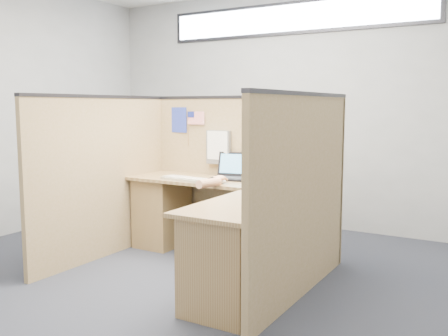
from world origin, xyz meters
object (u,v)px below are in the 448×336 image
Objects in this scene: l_desk at (221,226)px; keyboard at (185,179)px; mouse at (220,181)px; laptop at (233,172)px.

keyboard is at bearing 158.84° from l_desk.
l_desk is 17.19× the size of mouse.
keyboard reaches higher than l_desk.
mouse is at bearing 6.07° from keyboard.
l_desk is 0.70m from laptop.
mouse is at bearing -90.81° from laptop.
keyboard is 0.38m from mouse.
laptop is at bearing 99.75° from mouse.
laptop reaches higher than mouse.
keyboard is (-0.51, 0.20, 0.35)m from l_desk.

